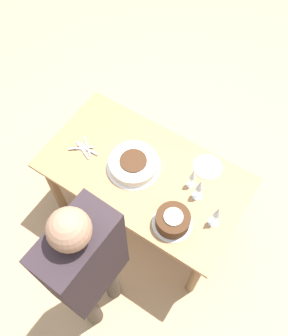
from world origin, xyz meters
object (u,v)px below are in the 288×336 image
object	(u,v)px
cake_center_white	(133,164)
wine_glass_extra	(217,213)
person_cutting	(88,268)
wine_glass_near	(200,186)
cake_front_chocolate	(173,220)
wine_glass_far	(193,175)

from	to	relation	value
cake_center_white	wine_glass_extra	size ratio (longest dim) A/B	1.70
wine_glass_extra	person_cutting	world-z (taller)	person_cutting
wine_glass_extra	wine_glass_near	bearing A→B (deg)	149.28
wine_glass_extra	person_cutting	distance (m)	0.81
cake_center_white	cake_front_chocolate	size ratio (longest dim) A/B	1.45
cake_center_white	person_cutting	bearing A→B (deg)	-73.07
wine_glass_far	wine_glass_extra	world-z (taller)	wine_glass_extra
cake_front_chocolate	person_cutting	distance (m)	0.61
wine_glass_near	cake_front_chocolate	bearing A→B (deg)	-98.30
wine_glass_near	person_cutting	world-z (taller)	person_cutting
cake_center_white	wine_glass_extra	world-z (taller)	wine_glass_extra
cake_front_chocolate	wine_glass_near	world-z (taller)	wine_glass_near
wine_glass_far	wine_glass_extra	xyz separation A→B (m)	(0.25, -0.15, 0.01)
cake_front_chocolate	wine_glass_extra	size ratio (longest dim) A/B	1.17
cake_center_white	wine_glass_extra	bearing A→B (deg)	-5.41
cake_front_chocolate	person_cutting	world-z (taller)	person_cutting
cake_front_chocolate	wine_glass_far	size ratio (longest dim) A/B	1.33
wine_glass_far	person_cutting	bearing A→B (deg)	-100.94
cake_center_white	cake_front_chocolate	world-z (taller)	cake_front_chocolate
cake_front_chocolate	wine_glass_near	xyz separation A→B (m)	(0.04, 0.25, 0.09)
wine_glass_far	person_cutting	distance (m)	0.87
cake_front_chocolate	person_cutting	xyz separation A→B (m)	(-0.20, -0.54, 0.20)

